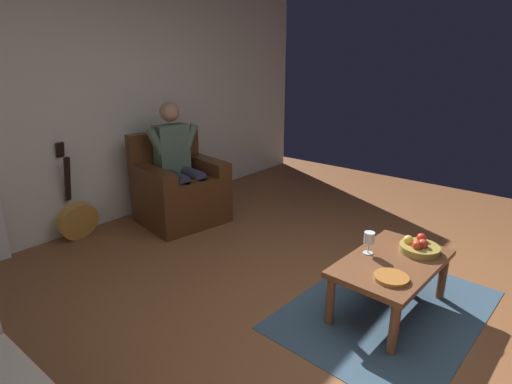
# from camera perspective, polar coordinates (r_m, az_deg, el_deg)

# --- Properties ---
(ground_plane) EXTENTS (7.03, 7.03, 0.00)m
(ground_plane) POSITION_cam_1_polar(r_m,az_deg,el_deg) (3.08, 14.53, -16.56)
(ground_plane) COLOR brown
(wall_back) EXTENTS (6.26, 0.06, 2.68)m
(wall_back) POSITION_cam_1_polar(r_m,az_deg,el_deg) (4.59, -20.16, 12.43)
(wall_back) COLOR silver
(wall_back) RESTS_ON ground
(rug) EXTENTS (1.68, 1.23, 0.01)m
(rug) POSITION_cam_1_polar(r_m,az_deg,el_deg) (3.21, 17.68, -15.23)
(rug) COLOR #344B5E
(rug) RESTS_ON ground
(armchair) EXTENTS (0.93, 0.87, 0.96)m
(armchair) POSITION_cam_1_polar(r_m,az_deg,el_deg) (4.52, -10.58, 0.18)
(armchair) COLOR #4A2914
(armchair) RESTS_ON ground
(person_seated) EXTENTS (0.62, 0.59, 1.28)m
(person_seated) POSITION_cam_1_polar(r_m,az_deg,el_deg) (4.42, -10.78, 4.44)
(person_seated) COLOR #4E6350
(person_seated) RESTS_ON ground
(coffee_table) EXTENTS (0.95, 0.60, 0.40)m
(coffee_table) POSITION_cam_1_polar(r_m,az_deg,el_deg) (3.05, 18.30, -10.01)
(coffee_table) COLOR brown
(coffee_table) RESTS_ON ground
(guitar) EXTENTS (0.39, 0.27, 0.96)m
(guitar) POSITION_cam_1_polar(r_m,az_deg,el_deg) (4.40, -23.57, -3.29)
(guitar) COLOR #BA8638
(guitar) RESTS_ON ground
(wine_glass_near) EXTENTS (0.07, 0.07, 0.16)m
(wine_glass_near) POSITION_cam_1_polar(r_m,az_deg,el_deg) (3.02, 15.44, -6.32)
(wine_glass_near) COLOR silver
(wine_glass_near) RESTS_ON coffee_table
(fruit_bowl) EXTENTS (0.28, 0.28, 0.11)m
(fruit_bowl) POSITION_cam_1_polar(r_m,az_deg,el_deg) (3.19, 21.69, -7.10)
(fruit_bowl) COLOR olive
(fruit_bowl) RESTS_ON coffee_table
(decorative_dish) EXTENTS (0.22, 0.22, 0.02)m
(decorative_dish) POSITION_cam_1_polar(r_m,az_deg,el_deg) (2.78, 18.26, -11.22)
(decorative_dish) COLOR #A8672C
(decorative_dish) RESTS_ON coffee_table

